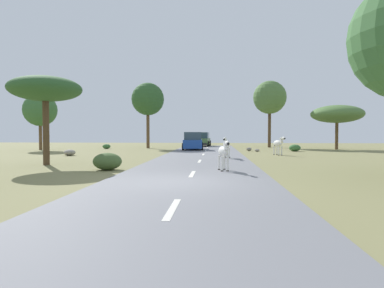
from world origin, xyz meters
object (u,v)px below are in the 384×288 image
tree_5 (270,98)px  tree_6 (40,110)px  rock_1 (249,149)px  tree_4 (45,90)px  bush_2 (107,146)px  car_1 (202,140)px  zebra_2 (226,145)px  bush_0 (107,161)px  zebra_1 (278,144)px  bush_1 (295,148)px  tree_1 (337,114)px  rock_2 (257,150)px  zebra_0 (224,152)px  rock_0 (70,153)px  tree_0 (148,99)px  car_0 (193,142)px

tree_5 → tree_6: tree_5 is taller
tree_6 → rock_1: 21.05m
tree_4 → bush_2: bearing=98.9°
car_1 → rock_1: 11.02m
zebra_2 → bush_0: (-5.66, -6.88, -0.50)m
zebra_1 → bush_1: zebra_1 is taller
tree_1 → rock_1: bearing=-159.6°
tree_1 → rock_2: size_ratio=11.21×
zebra_0 → tree_5: size_ratio=0.19×
bush_0 → rock_0: bush_0 is taller
zebra_1 → tree_1: bearing=-151.8°
zebra_1 → tree_0: bearing=-62.3°
car_0 → bush_2: car_0 is taller
tree_1 → tree_4: 27.97m
zebra_0 → tree_4: (-9.32, 2.40, 3.11)m
tree_0 → tree_5: bearing=12.4°
car_0 → rock_2: 6.47m
zebra_1 → tree_1: (7.66, 9.20, 2.76)m
zebra_0 → zebra_1: size_ratio=0.97×
car_1 → bush_0: 26.60m
car_0 → rock_2: bearing=-23.1°
tree_6 → bush_1: (24.88, -0.70, -3.69)m
tree_6 → bush_0: bearing=-53.3°
tree_1 → bush_0: size_ratio=3.97×
zebra_2 → tree_4: (-9.67, -4.82, 3.08)m
bush_1 → rock_2: bush_1 is taller
tree_5 → rock_2: size_ratio=16.77×
tree_5 → bush_0: 27.37m
tree_4 → bush_0: tree_4 is taller
zebra_2 → car_0: bearing=-62.0°
tree_4 → rock_0: 8.21m
car_1 → rock_2: 12.32m
car_1 → bush_2: size_ratio=5.23×
tree_1 → rock_2: bearing=-152.1°
car_1 → tree_1: (14.21, -6.39, 2.79)m
zebra_0 → zebra_2: 7.23m
tree_0 → bush_0: bearing=-83.1°
rock_0 → zebra_0: bearing=-39.8°
tree_0 → tree_6: bearing=-156.3°
tree_1 → rock_2: (-8.71, -4.60, -3.52)m
bush_0 → tree_1: bearing=48.9°
car_1 → tree_0: tree_0 is taller
tree_1 → bush_0: tree_1 is taller
tree_6 → bush_1: size_ratio=5.36×
zebra_2 → bush_2: bearing=-33.1°
zebra_0 → tree_4: size_ratio=0.31×
bush_0 → rock_1: bearing=63.9°
car_0 → tree_5: tree_5 is taller
bush_1 → bush_2: bearing=169.9°
bush_0 → bush_1: 20.32m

